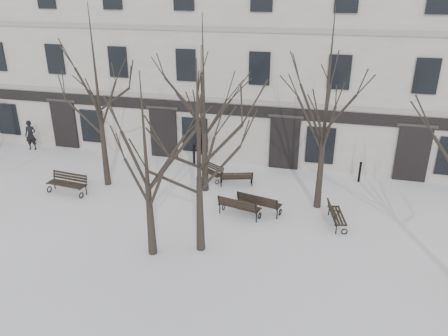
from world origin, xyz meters
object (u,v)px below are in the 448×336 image
(tree_1, at_px, (145,147))
(bench_4, at_px, (236,178))
(bench_2, at_px, (259,202))
(bench_3, at_px, (211,171))
(bench_1, at_px, (239,206))
(bench_5, at_px, (336,215))
(tree_2, at_px, (198,138))
(bench_0, at_px, (68,183))

(tree_1, relative_size, bench_4, 3.99)
(bench_2, bearing_deg, bench_3, -31.44)
(bench_1, bearing_deg, bench_5, -162.02)
(tree_2, relative_size, bench_1, 3.70)
(bench_4, bearing_deg, bench_5, 133.62)
(bench_1, relative_size, bench_5, 1.10)
(tree_2, height_order, bench_0, tree_2)
(bench_0, height_order, bench_5, bench_0)
(tree_1, xyz_separation_m, bench_5, (6.62, 3.93, -3.83))
(bench_3, distance_m, bench_4, 1.59)
(tree_1, distance_m, bench_5, 8.60)
(tree_2, height_order, bench_4, tree_2)
(bench_0, bearing_deg, tree_1, -26.33)
(bench_0, height_order, bench_4, bench_0)
(bench_1, distance_m, bench_4, 3.16)
(bench_1, bearing_deg, tree_1, 67.19)
(bench_1, distance_m, bench_5, 4.10)
(bench_2, height_order, bench_4, bench_2)
(bench_1, bearing_deg, tree_2, 85.89)
(tree_1, bearing_deg, tree_2, 23.13)
(tree_2, distance_m, bench_3, 7.76)
(bench_3, relative_size, bench_4, 0.93)
(tree_2, distance_m, bench_5, 7.15)
(bench_2, xyz_separation_m, bench_4, (-1.60, 2.51, -0.08))
(bench_1, relative_size, bench_3, 1.22)
(bench_1, distance_m, bench_3, 4.28)
(bench_1, xyz_separation_m, bench_5, (4.08, 0.38, -0.05))
(bench_3, distance_m, bench_5, 7.17)
(bench_4, bearing_deg, bench_1, 87.29)
(tree_1, height_order, tree_2, tree_2)
(tree_2, xyz_separation_m, bench_0, (-7.70, 3.04, -3.97))
(bench_0, bearing_deg, bench_3, 34.27)
(bench_0, distance_m, bench_2, 9.34)
(tree_2, distance_m, bench_4, 7.15)
(bench_2, bearing_deg, tree_1, 64.30)
(bench_1, relative_size, bench_4, 1.13)
(bench_4, height_order, bench_5, bench_5)
(tree_1, bearing_deg, bench_2, 51.03)
(bench_2, bearing_deg, bench_4, -44.26)
(tree_1, height_order, bench_4, tree_1)
(bench_5, bearing_deg, bench_4, 49.12)
(bench_3, bearing_deg, tree_1, -57.91)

